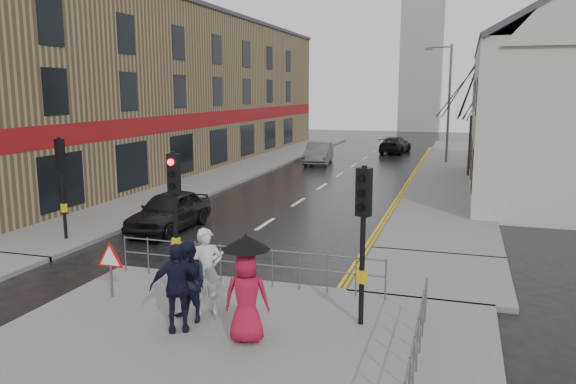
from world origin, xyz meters
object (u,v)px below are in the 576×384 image
Objects in this scene: pedestrian_b at (189,282)px; pedestrian_d at (176,287)px; pedestrian_with_umbrella at (246,286)px; pedestrian_a at (207,271)px; car_parked at (169,211)px; car_mid at (319,153)px.

pedestrian_b is 0.49m from pedestrian_d.
pedestrian_b is at bearing 160.31° from pedestrian_with_umbrella.
pedestrian_a reaches higher than pedestrian_d.
pedestrian_d is at bearing -59.17° from car_parked.
pedestrian_a is 27.44m from car_mid.
pedestrian_b is at bearing 55.30° from pedestrian_d.
pedestrian_with_umbrella is 0.48× the size of car_mid.
car_mid is (0.49, 20.08, 0.03)m from car_parked.
car_mid is (-4.17, 28.10, -0.32)m from pedestrian_d.
car_parked is at bearing 89.56° from pedestrian_d.
pedestrian_b is 0.39× the size of car_mid.
pedestrian_b is at bearing -87.59° from car_mid.
pedestrian_with_umbrella is 1.59m from pedestrian_d.
pedestrian_a is at bearing -54.61° from car_parked.
pedestrian_b reaches higher than car_mid.
pedestrian_d is at bearing 177.75° from pedestrian_with_umbrella.
pedestrian_a is 1.04× the size of pedestrian_d.
car_mid is at bearing 67.23° from pedestrian_a.
pedestrian_b is 27.94m from car_mid.
pedestrian_with_umbrella reaches higher than car_mid.
pedestrian_b is at bearing -57.40° from car_parked.
pedestrian_d is (-0.20, -1.01, -0.04)m from pedestrian_a.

